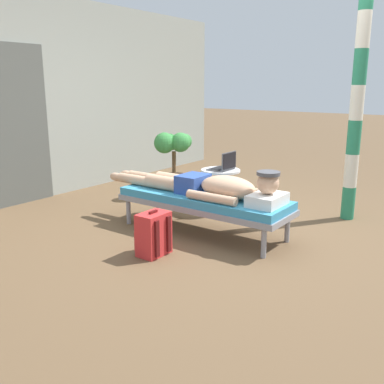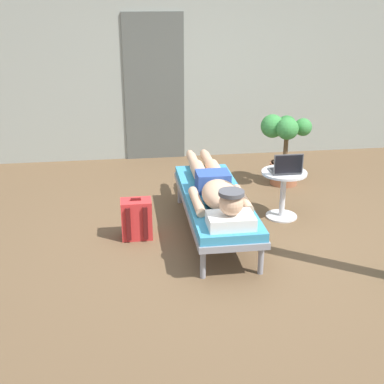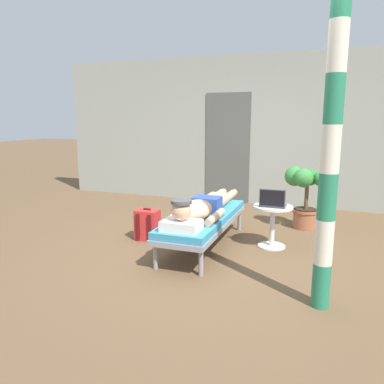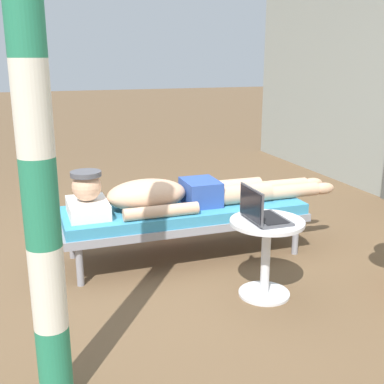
{
  "view_description": "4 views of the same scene",
  "coord_description": "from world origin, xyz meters",
  "px_view_note": "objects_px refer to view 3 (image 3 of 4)",
  "views": [
    {
      "loc": [
        -3.82,
        -2.35,
        1.54
      ],
      "look_at": [
        -0.33,
        0.2,
        0.47
      ],
      "focal_mm": 40.86,
      "sensor_mm": 36.0,
      "label": 1
    },
    {
      "loc": [
        -1.05,
        -4.48,
        2.32
      ],
      "look_at": [
        -0.42,
        0.03,
        0.52
      ],
      "focal_mm": 48.15,
      "sensor_mm": 36.0,
      "label": 2
    },
    {
      "loc": [
        1.24,
        -4.07,
        1.58
      ],
      "look_at": [
        -0.38,
        0.32,
        0.65
      ],
      "focal_mm": 35.07,
      "sensor_mm": 36.0,
      "label": 3
    },
    {
      "loc": [
        3.24,
        -0.96,
        1.54
      ],
      "look_at": [
        -0.04,
        0.18,
        0.56
      ],
      "focal_mm": 45.45,
      "sensor_mm": 36.0,
      "label": 4
    }
  ],
  "objects_px": {
    "person_reclining": "(202,207)",
    "side_table": "(273,219)",
    "lounge_chair": "(204,220)",
    "laptop": "(273,202)",
    "backpack": "(148,225)",
    "porch_post": "(331,149)",
    "potted_plant": "(305,192)"
  },
  "relations": [
    {
      "from": "person_reclining",
      "to": "side_table",
      "type": "bearing_deg",
      "value": 24.33
    },
    {
      "from": "lounge_chair",
      "to": "laptop",
      "type": "relative_size",
      "value": 6.11
    },
    {
      "from": "person_reclining",
      "to": "backpack",
      "type": "bearing_deg",
      "value": 173.93
    },
    {
      "from": "lounge_chair",
      "to": "laptop",
      "type": "distance_m",
      "value": 0.87
    },
    {
      "from": "backpack",
      "to": "lounge_chair",
      "type": "bearing_deg",
      "value": -1.11
    },
    {
      "from": "person_reclining",
      "to": "porch_post",
      "type": "height_order",
      "value": "porch_post"
    },
    {
      "from": "lounge_chair",
      "to": "porch_post",
      "type": "height_order",
      "value": "porch_post"
    },
    {
      "from": "person_reclining",
      "to": "backpack",
      "type": "height_order",
      "value": "person_reclining"
    },
    {
      "from": "laptop",
      "to": "potted_plant",
      "type": "distance_m",
      "value": 1.08
    },
    {
      "from": "laptop",
      "to": "porch_post",
      "type": "height_order",
      "value": "porch_post"
    },
    {
      "from": "backpack",
      "to": "potted_plant",
      "type": "height_order",
      "value": "potted_plant"
    },
    {
      "from": "person_reclining",
      "to": "laptop",
      "type": "relative_size",
      "value": 7.0
    },
    {
      "from": "lounge_chair",
      "to": "potted_plant",
      "type": "xyz_separation_m",
      "value": [
        1.1,
        1.27,
        0.19
      ]
    },
    {
      "from": "lounge_chair",
      "to": "backpack",
      "type": "distance_m",
      "value": 0.8
    },
    {
      "from": "porch_post",
      "to": "potted_plant",
      "type": "bearing_deg",
      "value": 97.39
    },
    {
      "from": "backpack",
      "to": "potted_plant",
      "type": "distance_m",
      "value": 2.29
    },
    {
      "from": "person_reclining",
      "to": "potted_plant",
      "type": "bearing_deg",
      "value": 50.53
    },
    {
      "from": "lounge_chair",
      "to": "potted_plant",
      "type": "relative_size",
      "value": 2.11
    },
    {
      "from": "person_reclining",
      "to": "side_table",
      "type": "relative_size",
      "value": 4.15
    },
    {
      "from": "person_reclining",
      "to": "laptop",
      "type": "distance_m",
      "value": 0.86
    },
    {
      "from": "lounge_chair",
      "to": "porch_post",
      "type": "relative_size",
      "value": 0.71
    },
    {
      "from": "person_reclining",
      "to": "porch_post",
      "type": "relative_size",
      "value": 0.81
    },
    {
      "from": "side_table",
      "to": "backpack",
      "type": "xyz_separation_m",
      "value": [
        -1.58,
        -0.28,
        -0.16
      ]
    },
    {
      "from": "lounge_chair",
      "to": "backpack",
      "type": "xyz_separation_m",
      "value": [
        -0.78,
        0.02,
        -0.15
      ]
    },
    {
      "from": "person_reclining",
      "to": "porch_post",
      "type": "distance_m",
      "value": 1.92
    },
    {
      "from": "laptop",
      "to": "lounge_chair",
      "type": "bearing_deg",
      "value": -163.17
    },
    {
      "from": "porch_post",
      "to": "lounge_chair",
      "type": "bearing_deg",
      "value": 142.31
    },
    {
      "from": "side_table",
      "to": "laptop",
      "type": "relative_size",
      "value": 1.69
    },
    {
      "from": "laptop",
      "to": "potted_plant",
      "type": "relative_size",
      "value": 0.34
    },
    {
      "from": "laptop",
      "to": "porch_post",
      "type": "xyz_separation_m",
      "value": [
        0.61,
        -1.33,
        0.76
      ]
    },
    {
      "from": "laptop",
      "to": "potted_plant",
      "type": "xyz_separation_m",
      "value": [
        0.31,
        1.03,
        -0.04
      ]
    },
    {
      "from": "side_table",
      "to": "laptop",
      "type": "distance_m",
      "value": 0.23
    }
  ]
}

